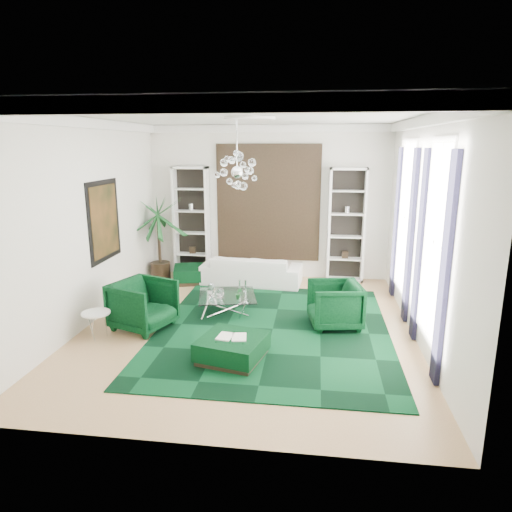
# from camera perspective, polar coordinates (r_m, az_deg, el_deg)

# --- Properties ---
(floor) EXTENTS (6.00, 7.00, 0.02)m
(floor) POSITION_cam_1_polar(r_m,az_deg,el_deg) (8.66, -1.01, -8.89)
(floor) COLOR tan
(floor) RESTS_ON ground
(ceiling) EXTENTS (6.00, 7.00, 0.02)m
(ceiling) POSITION_cam_1_polar(r_m,az_deg,el_deg) (8.01, -1.13, 17.23)
(ceiling) COLOR white
(ceiling) RESTS_ON ground
(wall_back) EXTENTS (6.00, 0.02, 3.80)m
(wall_back) POSITION_cam_1_polar(r_m,az_deg,el_deg) (11.56, 1.56, 6.67)
(wall_back) COLOR silver
(wall_back) RESTS_ON ground
(wall_front) EXTENTS (6.00, 0.02, 3.80)m
(wall_front) POSITION_cam_1_polar(r_m,az_deg,el_deg) (4.77, -7.41, -3.72)
(wall_front) COLOR silver
(wall_front) RESTS_ON ground
(wall_left) EXTENTS (0.02, 7.00, 3.80)m
(wall_left) POSITION_cam_1_polar(r_m,az_deg,el_deg) (9.07, -20.27, 3.87)
(wall_left) COLOR silver
(wall_left) RESTS_ON ground
(wall_right) EXTENTS (0.02, 7.00, 3.80)m
(wall_right) POSITION_cam_1_polar(r_m,az_deg,el_deg) (8.23, 20.16, 2.94)
(wall_right) COLOR silver
(wall_right) RESTS_ON ground
(crown_molding) EXTENTS (6.00, 7.00, 0.18)m
(crown_molding) POSITION_cam_1_polar(r_m,az_deg,el_deg) (8.00, -1.13, 16.45)
(crown_molding) COLOR white
(crown_molding) RESTS_ON ceiling
(ceiling_medallion) EXTENTS (0.90, 0.90, 0.05)m
(ceiling_medallion) POSITION_cam_1_polar(r_m,az_deg,el_deg) (8.30, -0.80, 16.83)
(ceiling_medallion) COLOR white
(ceiling_medallion) RESTS_ON ceiling
(tapestry) EXTENTS (2.50, 0.06, 2.80)m
(tapestry) POSITION_cam_1_polar(r_m,az_deg,el_deg) (11.51, 1.53, 6.64)
(tapestry) COLOR black
(tapestry) RESTS_ON wall_back
(shelving_left) EXTENTS (0.90, 0.38, 2.80)m
(shelving_left) POSITION_cam_1_polar(r_m,az_deg,el_deg) (11.80, -8.04, 4.24)
(shelving_left) COLOR white
(shelving_left) RESTS_ON floor
(shelving_right) EXTENTS (0.90, 0.38, 2.80)m
(shelving_right) POSITION_cam_1_polar(r_m,az_deg,el_deg) (11.40, 11.25, 3.77)
(shelving_right) COLOR white
(shelving_right) RESTS_ON floor
(painting) EXTENTS (0.04, 1.30, 1.60)m
(painting) POSITION_cam_1_polar(r_m,az_deg,el_deg) (9.58, -18.39, 4.20)
(painting) COLOR black
(painting) RESTS_ON wall_left
(window_near) EXTENTS (0.03, 1.10, 2.90)m
(window_near) POSITION_cam_1_polar(r_m,az_deg,el_deg) (7.36, 21.47, 1.64)
(window_near) COLOR white
(window_near) RESTS_ON wall_right
(curtain_near_a) EXTENTS (0.07, 0.30, 3.25)m
(curtain_near_a) POSITION_cam_1_polar(r_m,az_deg,el_deg) (6.68, 22.53, -1.84)
(curtain_near_a) COLOR black
(curtain_near_a) RESTS_ON floor
(curtain_near_b) EXTENTS (0.07, 0.30, 3.25)m
(curtain_near_b) POSITION_cam_1_polar(r_m,az_deg,el_deg) (8.15, 19.82, 1.08)
(curtain_near_b) COLOR black
(curtain_near_b) RESTS_ON floor
(window_far) EXTENTS (0.03, 1.10, 2.90)m
(window_far) POSITION_cam_1_polar(r_m,az_deg,el_deg) (9.67, 18.19, 4.60)
(window_far) COLOR white
(window_far) RESTS_ON wall_right
(curtain_far_a) EXTENTS (0.07, 0.30, 3.25)m
(curtain_far_a) POSITION_cam_1_polar(r_m,az_deg,el_deg) (8.95, 18.73, 2.25)
(curtain_far_a) COLOR black
(curtain_far_a) RESTS_ON floor
(curtain_far_b) EXTENTS (0.07, 0.30, 3.25)m
(curtain_far_b) POSITION_cam_1_polar(r_m,az_deg,el_deg) (10.47, 17.15, 3.94)
(curtain_far_b) COLOR black
(curtain_far_b) RESTS_ON floor
(rug) EXTENTS (4.20, 5.00, 0.02)m
(rug) POSITION_cam_1_polar(r_m,az_deg,el_deg) (8.53, 2.11, -9.13)
(rug) COLOR black
(rug) RESTS_ON floor
(sofa) EXTENTS (2.46, 1.11, 0.70)m
(sofa) POSITION_cam_1_polar(r_m,az_deg,el_deg) (11.11, -0.54, -1.77)
(sofa) COLOR white
(sofa) RESTS_ON floor
(armchair_left) EXTENTS (1.27, 1.25, 0.91)m
(armchair_left) POSITION_cam_1_polar(r_m,az_deg,el_deg) (8.69, -13.93, -5.94)
(armchair_left) COLOR black
(armchair_left) RESTS_ON floor
(armchair_right) EXTENTS (1.08, 1.06, 0.85)m
(armchair_right) POSITION_cam_1_polar(r_m,az_deg,el_deg) (8.66, 9.80, -6.02)
(armchair_right) COLOR black
(armchair_right) RESTS_ON floor
(coffee_table) EXTENTS (1.33, 1.33, 0.38)m
(coffee_table) POSITION_cam_1_polar(r_m,az_deg,el_deg) (9.28, -3.61, -5.99)
(coffee_table) COLOR white
(coffee_table) RESTS_ON floor
(ottoman_side) EXTENTS (1.06, 1.06, 0.38)m
(ottoman_side) POSITION_cam_1_polar(r_m,az_deg,el_deg) (11.43, -8.01, -2.28)
(ottoman_side) COLOR black
(ottoman_side) RESTS_ON floor
(ottoman_front) EXTENTS (1.15, 1.15, 0.38)m
(ottoman_front) POSITION_cam_1_polar(r_m,az_deg,el_deg) (7.35, -2.98, -11.49)
(ottoman_front) COLOR black
(ottoman_front) RESTS_ON floor
(book) EXTENTS (0.47, 0.31, 0.03)m
(book) POSITION_cam_1_polar(r_m,az_deg,el_deg) (7.27, -3.01, -10.01)
(book) COLOR white
(book) RESTS_ON ottoman_front
(side_table) EXTENTS (0.63, 0.63, 0.47)m
(side_table) POSITION_cam_1_polar(r_m,az_deg,el_deg) (8.55, -19.26, -8.22)
(side_table) COLOR white
(side_table) RESTS_ON floor
(palm) EXTENTS (1.95, 1.95, 2.68)m
(palm) POSITION_cam_1_polar(r_m,az_deg,el_deg) (11.53, -12.10, 3.53)
(palm) COLOR #185122
(palm) RESTS_ON floor
(chandelier) EXTENTS (1.10, 1.10, 0.77)m
(chandelier) POSITION_cam_1_polar(r_m,az_deg,el_deg) (8.13, -2.39, 10.40)
(chandelier) COLOR white
(chandelier) RESTS_ON ceiling
(table_plant) EXTENTS (0.14, 0.11, 0.24)m
(table_plant) POSITION_cam_1_polar(r_m,az_deg,el_deg) (8.92, -2.17, -4.71)
(table_plant) COLOR #185122
(table_plant) RESTS_ON coffee_table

